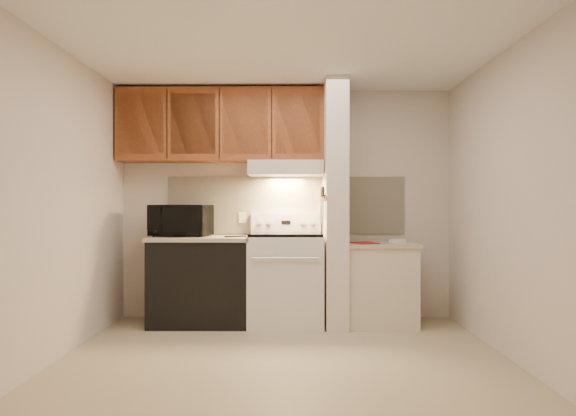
{
  "coord_description": "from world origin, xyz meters",
  "views": [
    {
      "loc": [
        0.05,
        -4.16,
        1.22
      ],
      "look_at": [
        0.03,
        0.75,
        1.21
      ],
      "focal_mm": 32.0,
      "sensor_mm": 36.0,
      "label": 1
    }
  ],
  "objects": [
    {
      "name": "cab_door_b",
      "position": [
        -0.96,
        1.17,
        2.08
      ],
      "size": [
        0.46,
        0.01,
        0.63
      ],
      "primitive_type": "cube",
      "color": "brown",
      "rests_on": "upper_cabinets"
    },
    {
      "name": "oven_mitt",
      "position": [
        0.38,
        1.32,
        1.16
      ],
      "size": [
        0.03,
        0.09,
        0.23
      ],
      "primitive_type": "cube",
      "color": "gray",
      "rests_on": "partition_pillar"
    },
    {
      "name": "ceiling",
      "position": [
        0.0,
        0.0,
        2.5
      ],
      "size": [
        3.6,
        3.6,
        0.0
      ],
      "primitive_type": "plane",
      "rotation": [
        3.14,
        0.0,
        0.0
      ],
      "color": "white",
      "rests_on": "wall_back"
    },
    {
      "name": "wall_back",
      "position": [
        0.0,
        1.5,
        1.25
      ],
      "size": [
        3.6,
        2.5,
        0.02
      ],
      "primitive_type": "cube",
      "rotation": [
        1.57,
        0.0,
        0.0
      ],
      "color": "beige",
      "rests_on": "floor"
    },
    {
      "name": "range_knob_left_outer",
      "position": [
        -0.28,
        1.4,
        1.05
      ],
      "size": [
        0.05,
        0.02,
        0.05
      ],
      "primitive_type": "cylinder",
      "rotation": [
        1.57,
        0.0,
        0.0
      ],
      "color": "silver",
      "rests_on": "range_backguard"
    },
    {
      "name": "wall_right",
      "position": [
        1.8,
        0.0,
        1.25
      ],
      "size": [
        0.02,
        3.0,
        2.5
      ],
      "primitive_type": "cube",
      "color": "beige",
      "rests_on": "floor"
    },
    {
      "name": "cab_gap_a",
      "position": [
        -1.23,
        1.16,
        2.08
      ],
      "size": [
        0.01,
        0.01,
        0.73
      ],
      "primitive_type": "cube",
      "color": "black",
      "rests_on": "upper_cabinets"
    },
    {
      "name": "outlet",
      "position": [
        -0.48,
        1.48,
        1.1
      ],
      "size": [
        0.08,
        0.01,
        0.12
      ],
      "primitive_type": "cube",
      "color": "beige",
      "rests_on": "backsplash"
    },
    {
      "name": "knife_handle_e",
      "position": [
        0.38,
        1.26,
        1.37
      ],
      "size": [
        0.02,
        0.02,
        0.1
      ],
      "primitive_type": "cylinder",
      "color": "black",
      "rests_on": "knife_strip"
    },
    {
      "name": "oven_handle",
      "position": [
        0.0,
        0.8,
        0.72
      ],
      "size": [
        0.65,
        0.02,
        0.02
      ],
      "primitive_type": "cylinder",
      "rotation": [
        0.0,
        1.57,
        0.0
      ],
      "color": "silver",
      "rests_on": "range_body"
    },
    {
      "name": "knife_handle_b",
      "position": [
        0.38,
        1.03,
        1.37
      ],
      "size": [
        0.02,
        0.02,
        0.1
      ],
      "primitive_type": "cylinder",
      "color": "black",
      "rests_on": "knife_strip"
    },
    {
      "name": "range_body",
      "position": [
        0.0,
        1.16,
        0.46
      ],
      "size": [
        0.76,
        0.65,
        0.92
      ],
      "primitive_type": "cube",
      "color": "silver",
      "rests_on": "floor"
    },
    {
      "name": "hood_lip",
      "position": [
        0.0,
        1.07,
        1.58
      ],
      "size": [
        0.78,
        0.04,
        0.06
      ],
      "primitive_type": "cube",
      "color": "beige",
      "rests_on": "range_hood"
    },
    {
      "name": "cooktop",
      "position": [
        0.0,
        1.16,
        0.94
      ],
      "size": [
        0.74,
        0.64,
        0.03
      ],
      "primitive_type": "cube",
      "color": "black",
      "rests_on": "range_body"
    },
    {
      "name": "right_cab_base",
      "position": [
        0.97,
        1.15,
        0.4
      ],
      "size": [
        0.7,
        0.6,
        0.81
      ],
      "primitive_type": "cube",
      "color": "beige",
      "rests_on": "floor"
    },
    {
      "name": "knife_blade_b",
      "position": [
        0.38,
        1.03,
        1.21
      ],
      "size": [
        0.01,
        0.04,
        0.18
      ],
      "primitive_type": "cube",
      "color": "silver",
      "rests_on": "knife_strip"
    },
    {
      "name": "knife_blade_d",
      "position": [
        0.38,
        1.18,
        1.22
      ],
      "size": [
        0.01,
        0.04,
        0.16
      ],
      "primitive_type": "cube",
      "color": "silver",
      "rests_on": "knife_strip"
    },
    {
      "name": "cab_door_c",
      "position": [
        -0.42,
        1.17,
        2.08
      ],
      "size": [
        0.46,
        0.01,
        0.63
      ],
      "primitive_type": "cube",
      "color": "brown",
      "rests_on": "upper_cabinets"
    },
    {
      "name": "partition_pillar",
      "position": [
        0.51,
        1.15,
        1.25
      ],
      "size": [
        0.22,
        0.7,
        2.5
      ],
      "primitive_type": "cube",
      "color": "beige",
      "rests_on": "floor"
    },
    {
      "name": "range_knob_right_outer",
      "position": [
        0.28,
        1.4,
        1.05
      ],
      "size": [
        0.05,
        0.02,
        0.05
      ],
      "primitive_type": "cylinder",
      "rotation": [
        1.57,
        0.0,
        0.0
      ],
      "color": "silver",
      "rests_on": "range_backguard"
    },
    {
      "name": "knife_handle_c",
      "position": [
        0.38,
        1.11,
        1.37
      ],
      "size": [
        0.02,
        0.02,
        0.1
      ],
      "primitive_type": "cylinder",
      "color": "black",
      "rests_on": "knife_strip"
    },
    {
      "name": "range_hood",
      "position": [
        0.0,
        1.28,
        1.62
      ],
      "size": [
        0.78,
        0.44,
        0.15
      ],
      "primitive_type": "cube",
      "color": "beige",
      "rests_on": "upper_cabinets"
    },
    {
      "name": "white_box",
      "position": [
        1.14,
        1.05,
        0.87
      ],
      "size": [
        0.17,
        0.13,
        0.04
      ],
      "primitive_type": "cube",
      "rotation": [
        0.0,
        0.0,
        0.26
      ],
      "color": "white",
      "rests_on": "right_countertop"
    },
    {
      "name": "cab_gap_b",
      "position": [
        -0.69,
        1.16,
        2.08
      ],
      "size": [
        0.01,
        0.01,
        0.73
      ],
      "primitive_type": "cube",
      "color": "black",
      "rests_on": "upper_cabinets"
    },
    {
      "name": "oven_window",
      "position": [
        0.0,
        0.84,
        0.5
      ],
      "size": [
        0.5,
        0.01,
        0.3
      ],
      "primitive_type": "cube",
      "color": "black",
      "rests_on": "range_body"
    },
    {
      "name": "knife_blade_a",
      "position": [
        0.38,
        0.95,
        1.22
      ],
      "size": [
        0.01,
        0.03,
        0.16
      ],
      "primitive_type": "cube",
      "color": "silver",
      "rests_on": "knife_strip"
    },
    {
      "name": "range_knob_right_inner",
      "position": [
        0.18,
        1.4,
        1.05
      ],
      "size": [
        0.05,
        0.02,
        0.05
      ],
      "primitive_type": "cylinder",
      "rotation": [
        1.57,
        0.0,
        0.0
      ],
      "color": "silver",
      "rests_on": "range_backguard"
    },
    {
      "name": "cab_door_a",
      "position": [
        -1.51,
        1.17,
        2.08
      ],
      "size": [
        0.46,
        0.01,
        0.63
      ],
      "primitive_type": "cube",
      "color": "brown",
      "rests_on": "upper_cabinets"
    },
    {
      "name": "microwave",
      "position": [
        -1.1,
        1.22,
        1.07
      ],
      "size": [
        0.64,
        0.48,
        0.33
      ],
      "primitive_type": "imported",
      "rotation": [
        0.0,
        0.0,
        -0.13
      ],
      "color": "black",
      "rests_on": "left_countertop"
    },
    {
      "name": "knife_handle_d",
      "position": [
        0.38,
        1.17,
        1.37
      ],
      "size": [
        0.02,
        0.02,
        0.1
      ],
      "primitive_type": "cylinder",
      "color": "black",
      "rests_on": "knife_strip"
    },
    {
      "name": "right_countertop",
      "position": [
        0.97,
        1.15,
        0.83
      ],
      "size": [
        0.74,
        0.64,
        0.04
      ],
      "primitive_type": "cube",
      "color": "#B7AB8E",
      "rests_on": "right_cab_base"
    },
    {
      "name": "wall_left",
      "position": [
        -1.8,
        0.0,
        1.25
      ],
      "size": [
        0.02,
        3.0,
        2.5
      ],
      "primitive_type": "cube",
      "color": "beige",
      "rests_on": "floor"
    },
    {
      "name": "spoon_rest",
      "position": [
        -0.51,
        1.05,
        0.92
      ],
      "size": [
        0.23,
        0.13,
        0.01
      ],
      "primitive_type": "cube",
      "rotation": [
        0.0,
        0.0,
        0.28
      ],
      "color": "black",
      "rests_on": "left_countertop"
    },
    {
      "name": "backsplash",
      "position": [
        0.0,
        1.49,
        1.24
      ],
      "size": [
        2.6,
        0.02,
        0.63
      ],
      "primitive_type": "cube",
      "color": "beige",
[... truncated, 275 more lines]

